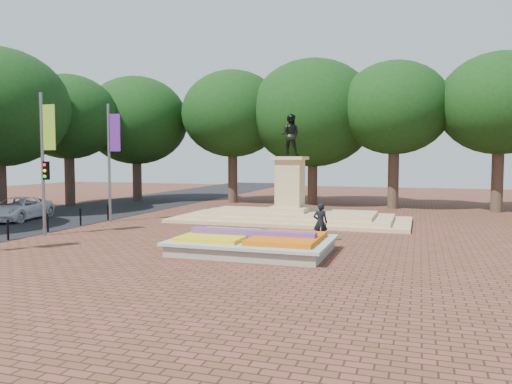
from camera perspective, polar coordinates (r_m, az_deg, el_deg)
ground at (r=22.55m, az=-1.18°, el=-5.84°), size 90.00×90.00×0.00m
asphalt_street at (r=34.49m, az=-22.43°, el=-2.70°), size 9.00×90.00×0.02m
flower_bed at (r=20.29m, az=-0.32°, el=-5.87°), size 6.30×4.30×0.91m
monument at (r=30.03m, az=3.90°, el=-1.69°), size 14.00×6.00×6.40m
tree_row_back at (r=39.38m, az=10.91°, el=8.03°), size 44.80×8.80×10.43m
banner_poles at (r=26.29m, az=-23.45°, el=3.72°), size 0.88×11.17×7.00m
bollard_row at (r=26.77m, az=-24.53°, el=-3.51°), size 0.12×13.12×0.98m
van at (r=33.81m, az=-25.58°, el=-1.75°), size 3.27×5.41×1.40m
pedestrian at (r=22.87m, az=7.37°, el=-3.47°), size 0.73×0.57×1.79m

